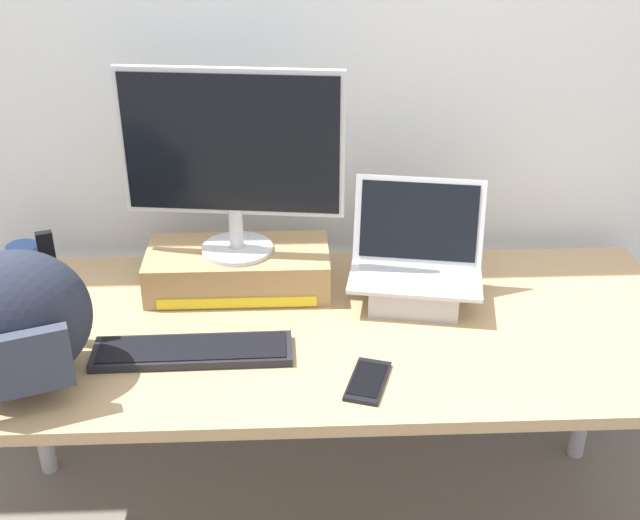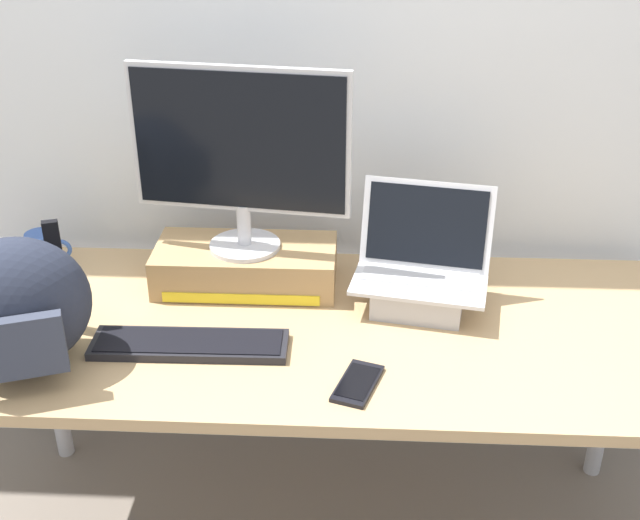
% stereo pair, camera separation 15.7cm
% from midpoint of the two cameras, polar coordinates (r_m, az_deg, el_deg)
% --- Properties ---
extents(back_wall, '(7.00, 0.10, 2.60)m').
position_cam_midpoint_polar(back_wall, '(2.21, -2.66, 15.11)').
color(back_wall, silver).
rests_on(back_wall, ground).
extents(desk, '(1.81, 0.76, 0.72)m').
position_cam_midpoint_polar(desk, '(2.02, -2.24, -6.25)').
color(desk, tan).
rests_on(desk, ground).
extents(toner_box_yellow, '(0.47, 0.23, 0.11)m').
position_cam_midpoint_polar(toner_box_yellow, '(2.13, -7.88, -0.69)').
color(toner_box_yellow, '#A88456').
rests_on(toner_box_yellow, desk).
extents(desktop_monitor, '(0.55, 0.18, 0.48)m').
position_cam_midpoint_polar(desktop_monitor, '(2.00, -8.47, 7.28)').
color(desktop_monitor, silver).
rests_on(desktop_monitor, toner_box_yellow).
extents(open_laptop, '(0.37, 0.28, 0.30)m').
position_cam_midpoint_polar(open_laptop, '(2.06, 4.57, -1.25)').
color(open_laptop, '#ADADB2').
rests_on(open_laptop, desk).
extents(external_keyboard, '(0.46, 0.13, 0.02)m').
position_cam_midpoint_polar(external_keyboard, '(1.90, -11.33, -6.37)').
color(external_keyboard, black).
rests_on(external_keyboard, desk).
extents(messenger_backpack, '(0.38, 0.33, 0.31)m').
position_cam_midpoint_polar(messenger_backpack, '(1.86, -22.94, -3.98)').
color(messenger_backpack, '#232838').
rests_on(messenger_backpack, desk).
extents(coffee_mug, '(0.12, 0.08, 0.10)m').
position_cam_midpoint_polar(coffee_mug, '(2.32, -21.86, -0.19)').
color(coffee_mug, '#2D4C93').
rests_on(coffee_mug, desk).
extents(cell_phone, '(0.12, 0.17, 0.01)m').
position_cam_midpoint_polar(cell_phone, '(1.78, 0.85, -8.58)').
color(cell_phone, black).
rests_on(cell_phone, desk).
extents(plush_toy, '(0.08, 0.08, 0.08)m').
position_cam_midpoint_polar(plush_toy, '(2.08, -20.30, -3.52)').
color(plush_toy, '#56B256').
rests_on(plush_toy, desk).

